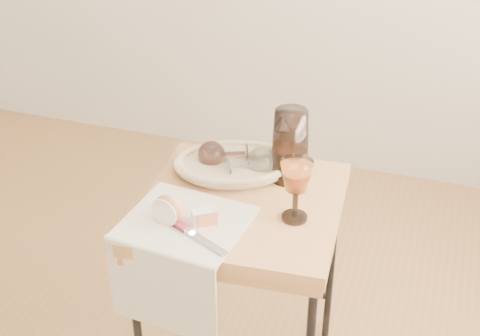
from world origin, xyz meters
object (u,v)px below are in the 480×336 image
at_px(pitcher, 290,145).
at_px(wine_goblet, 296,191).
at_px(bread_basket, 234,166).
at_px(tea_towel, 185,222).
at_px(goblet_lying_a, 227,154).
at_px(goblet_lying_b, 247,163).
at_px(side_table, 242,295).
at_px(table_knife, 192,232).
at_px(apple_half, 169,209).

bearing_deg(pitcher, wine_goblet, -83.38).
distance_m(bread_basket, pitcher, 0.19).
distance_m(tea_towel, goblet_lying_a, 0.30).
xyz_separation_m(goblet_lying_a, pitcher, (0.19, 0.01, 0.06)).
relative_size(goblet_lying_b, pitcher, 0.53).
distance_m(goblet_lying_a, wine_goblet, 0.32).
height_order(side_table, goblet_lying_a, goblet_lying_a).
bearing_deg(side_table, wine_goblet, -13.05).
bearing_deg(pitcher, bread_basket, 177.50).
xyz_separation_m(side_table, pitcher, (0.09, 0.16, 0.46)).
xyz_separation_m(side_table, bread_basket, (-0.07, 0.13, 0.37)).
bearing_deg(wine_goblet, goblet_lying_a, 144.45).
distance_m(side_table, wine_goblet, 0.47).
relative_size(tea_towel, pitcher, 1.23).
distance_m(wine_goblet, table_knife, 0.29).
bearing_deg(bread_basket, apple_half, -128.58).
relative_size(goblet_lying_b, apple_half, 1.60).
height_order(bread_basket, goblet_lying_b, goblet_lying_b).
distance_m(goblet_lying_a, table_knife, 0.35).
bearing_deg(side_table, goblet_lying_a, 123.38).
bearing_deg(goblet_lying_a, apple_half, 55.95).
bearing_deg(goblet_lying_b, bread_basket, 121.86).
xyz_separation_m(side_table, goblet_lying_a, (-0.10, 0.15, 0.40)).
xyz_separation_m(bread_basket, pitcher, (0.16, 0.03, 0.09)).
height_order(tea_towel, table_knife, table_knife).
xyz_separation_m(wine_goblet, apple_half, (-0.31, -0.12, -0.04)).
height_order(side_table, apple_half, apple_half).
relative_size(apple_half, table_knife, 0.39).
xyz_separation_m(side_table, table_knife, (-0.07, -0.20, 0.37)).
xyz_separation_m(pitcher, wine_goblet, (0.07, -0.20, -0.02)).
xyz_separation_m(goblet_lying_b, table_knife, (-0.05, -0.31, -0.04)).
height_order(tea_towel, bread_basket, bread_basket).
bearing_deg(bread_basket, goblet_lying_b, -44.28).
height_order(bread_basket, table_knife, bread_basket).
relative_size(bread_basket, goblet_lying_b, 2.31).
bearing_deg(goblet_lying_a, tea_towel, 63.36).
height_order(goblet_lying_b, pitcher, pitcher).
bearing_deg(side_table, goblet_lying_b, 100.49).
bearing_deg(bread_basket, wine_goblet, -59.02).
xyz_separation_m(tea_towel, goblet_lying_b, (0.09, 0.26, 0.05)).
bearing_deg(table_knife, pitcher, 90.81).
distance_m(tea_towel, table_knife, 0.06).
distance_m(pitcher, wine_goblet, 0.21).
xyz_separation_m(tea_towel, table_knife, (0.04, -0.05, 0.01)).
bearing_deg(pitcher, goblet_lying_a, 171.85).
bearing_deg(bread_basket, tea_towel, -121.28).
distance_m(bread_basket, apple_half, 0.31).
relative_size(side_table, tea_towel, 2.20).
distance_m(side_table, goblet_lying_a, 0.44).
height_order(goblet_lying_a, apple_half, goblet_lying_a).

